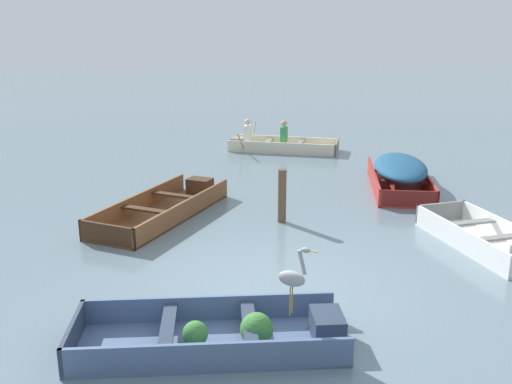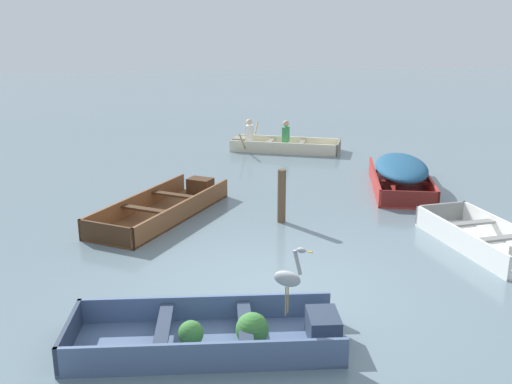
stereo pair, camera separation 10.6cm
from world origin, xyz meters
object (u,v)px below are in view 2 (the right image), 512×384
skiff_wooden_brown_mid_moored (166,207)px  mooring_post (282,196)px  rowboat_cream_with_crew (279,144)px  skiff_white_far_moored (488,242)px  skiff_red_near_moored (401,171)px  dinghy_slate_blue_foreground (220,335)px  heron_on_dinghy (288,277)px

skiff_wooden_brown_mid_moored → mooring_post: (2.15, -0.83, 0.38)m
skiff_wooden_brown_mid_moored → rowboat_cream_with_crew: 6.39m
skiff_white_far_moored → skiff_red_near_moored: bearing=89.5°
skiff_white_far_moored → mooring_post: bearing=148.4°
mooring_post → skiff_white_far_moored: bearing=-31.6°
rowboat_cream_with_crew → mooring_post: (-1.19, -6.28, 0.33)m
dinghy_slate_blue_foreground → rowboat_cream_with_crew: rowboat_cream_with_crew is taller
dinghy_slate_blue_foreground → skiff_white_far_moored: bearing=25.7°
skiff_red_near_moored → skiff_wooden_brown_mid_moored: 5.38m
skiff_red_near_moored → heron_on_dinghy: (-3.92, -6.14, 0.48)m
skiff_white_far_moored → mooring_post: size_ratio=2.58×
skiff_red_near_moored → heron_on_dinghy: size_ratio=3.89×
rowboat_cream_with_crew → skiff_red_near_moored: bearing=-66.4°
dinghy_slate_blue_foreground → skiff_white_far_moored: 5.16m
skiff_white_far_moored → heron_on_dinghy: heron_on_dinghy is taller
rowboat_cream_with_crew → heron_on_dinghy: bearing=-100.6°
skiff_red_near_moored → skiff_white_far_moored: 3.75m
skiff_white_far_moored → rowboat_cream_with_crew: size_ratio=0.79×
skiff_red_near_moored → mooring_post: mooring_post is taller
dinghy_slate_blue_foreground → skiff_red_near_moored: (4.68, 5.98, 0.27)m
skiff_red_near_moored → skiff_white_far_moored: size_ratio=1.25×
dinghy_slate_blue_foreground → heron_on_dinghy: size_ratio=3.83×
skiff_wooden_brown_mid_moored → skiff_white_far_moored: bearing=-27.5°
skiff_red_near_moored → dinghy_slate_blue_foreground: bearing=-128.1°
mooring_post → skiff_red_near_moored: bearing=30.5°
rowboat_cream_with_crew → dinghy_slate_blue_foreground: bearing=-104.8°
skiff_white_far_moored → rowboat_cream_with_crew: bearing=103.1°
skiff_wooden_brown_mid_moored → heron_on_dinghy: size_ratio=4.14×
skiff_white_far_moored → heron_on_dinghy: 4.63m
skiff_wooden_brown_mid_moored → mooring_post: 2.33m
rowboat_cream_with_crew → heron_on_dinghy: 10.78m
skiff_wooden_brown_mid_moored → skiff_white_far_moored: 5.91m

